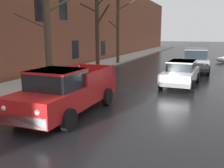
% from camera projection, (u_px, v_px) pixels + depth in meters
% --- Properties ---
extents(left_sidewalk_slab, '(2.80, 80.00, 0.16)m').
position_uv_depth(left_sidewalk_slab, '(84.00, 69.00, 20.72)').
color(left_sidewalk_slab, '#A8A399').
rests_on(left_sidewalk_slab, ground).
extents(brick_townhouse_facade, '(0.63, 80.00, 8.95)m').
position_uv_depth(brick_townhouse_facade, '(62.00, 15.00, 20.54)').
color(brick_townhouse_facade, brown).
rests_on(brick_townhouse_facade, ground).
extents(snow_bank_near_corner_left, '(1.69, 0.95, 0.62)m').
position_uv_depth(snow_bank_near_corner_left, '(71.00, 78.00, 15.07)').
color(snow_bank_near_corner_left, white).
rests_on(snow_bank_near_corner_left, ground).
extents(bare_tree_second_along_sidewalk, '(4.31, 3.17, 7.10)m').
position_uv_depth(bare_tree_second_along_sidewalk, '(47.00, 18.00, 13.80)').
color(bare_tree_second_along_sidewalk, '#4C3D2D').
rests_on(bare_tree_second_along_sidewalk, ground).
extents(bare_tree_mid_block, '(2.44, 1.02, 6.23)m').
position_uv_depth(bare_tree_mid_block, '(97.00, 29.00, 19.72)').
color(bare_tree_mid_block, '#382B1E').
rests_on(bare_tree_mid_block, ground).
extents(bare_tree_far_down_block, '(3.58, 2.91, 7.68)m').
position_uv_depth(bare_tree_far_down_block, '(118.00, 24.00, 23.88)').
color(bare_tree_far_down_block, '#423323').
rests_on(bare_tree_far_down_block, ground).
extents(pickup_truck_red_approaching_near_lane, '(2.11, 5.23, 1.76)m').
position_uv_depth(pickup_truck_red_approaching_near_lane, '(67.00, 91.00, 9.20)').
color(pickup_truck_red_approaching_near_lane, red).
rests_on(pickup_truck_red_approaching_near_lane, ground).
extents(sedan_white_parked_kerbside_close, '(1.96, 4.49, 1.42)m').
position_uv_depth(sedan_white_parked_kerbside_close, '(181.00, 72.00, 14.46)').
color(sedan_white_parked_kerbside_close, silver).
rests_on(sedan_white_parked_kerbside_close, ground).
extents(suv_grey_parked_kerbside_mid, '(2.33, 4.65, 1.82)m').
position_uv_depth(suv_grey_parked_kerbside_mid, '(195.00, 59.00, 19.46)').
color(suv_grey_parked_kerbside_mid, slate).
rests_on(suv_grey_parked_kerbside_mid, ground).
extents(sedan_green_parked_far_down_block, '(2.05, 3.96, 1.42)m').
position_uv_depth(sedan_green_parked_far_down_block, '(195.00, 56.00, 25.06)').
color(sedan_green_parked_far_down_block, '#1E5633').
rests_on(sedan_green_parked_far_down_block, ground).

